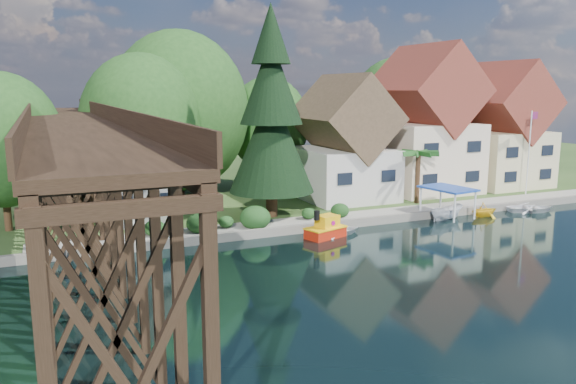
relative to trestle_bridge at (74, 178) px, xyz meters
name	(u,v)px	position (x,y,z in m)	size (l,w,h in m)	color
ground	(371,262)	(16.00, -5.17, -5.35)	(140.00, 140.00, 0.00)	black
bank	(212,177)	(16.00, 28.83, -5.10)	(140.00, 52.00, 0.50)	#2D4B1E
seawall	(360,222)	(20.00, 2.83, -5.04)	(60.00, 0.40, 0.62)	slate
promenade	(373,214)	(22.00, 4.13, -4.82)	(50.00, 2.60, 0.06)	gray
trestle_bridge	(74,178)	(0.00, 0.00, 0.00)	(4.12, 44.18, 9.30)	black
house_left	(344,147)	(23.00, 10.83, -0.21)	(7.64, 8.64, 11.02)	beige
house_center	(424,129)	(32.00, 11.33, 1.07)	(8.65, 9.18, 13.89)	beige
house_right	(500,133)	(41.00, 10.83, 0.43)	(8.15, 8.64, 12.45)	beige
shed	(140,176)	(5.00, 9.33, -1.52)	(5.09, 5.40, 7.85)	beige
bg_trees	(259,121)	(17.00, 16.08, 1.94)	(49.90, 13.30, 10.57)	#382314
shrubs	(246,217)	(11.40, 4.09, -4.12)	(15.76, 2.47, 1.70)	#193F16
conifer	(271,117)	(14.40, 6.65, 2.80)	(6.45, 6.45, 15.89)	#382314
palm_tree	(418,155)	(27.76, 6.36, -0.65)	(4.03, 4.03, 4.80)	#382314
flagpole	(530,144)	(39.26, 5.24, -0.09)	(1.17, 0.44, 7.76)	white
tugboat	(326,229)	(16.17, 1.02, -4.73)	(3.19, 2.35, 2.07)	#B61F0C
boat_white_a	(338,229)	(17.36, 1.46, -4.99)	(2.49, 3.48, 0.72)	white
boat_canopy	(447,206)	(27.43, 1.98, -4.24)	(3.39, 4.37, 2.59)	white
boat_yellow	(484,209)	(30.94, 1.66, -4.70)	(2.13, 2.47, 1.30)	yellow
boat_white_b	(531,207)	(35.82, 1.48, -4.95)	(2.77, 3.87, 0.80)	white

